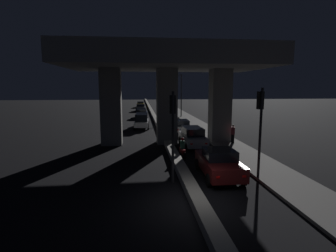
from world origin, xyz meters
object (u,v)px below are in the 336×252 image
(car_taxi_yellow_fourth_oncoming, at_px, (140,104))
(car_dark_red_lead, at_px, (219,163))
(traffic_light_left_of_median, at_px, (173,121))
(car_silver_second, at_px, (193,137))
(car_grey_third_oncoming, at_px, (141,108))
(motorcycle_red_filtering_near, at_px, (183,149))
(traffic_light_right_of_median, at_px, (260,118))
(street_lamp, at_px, (179,92))
(pedestrian_on_sidewalk, at_px, (233,134))
(car_dark_blue_second_oncoming, at_px, (142,113))
(car_white_lead_oncoming, at_px, (142,120))
(car_silver_third, at_px, (181,126))

(car_taxi_yellow_fourth_oncoming, bearing_deg, car_dark_red_lead, 3.67)
(traffic_light_left_of_median, relative_size, car_silver_second, 1.09)
(car_grey_third_oncoming, distance_m, motorcycle_red_filtering_near, 38.15)
(traffic_light_right_of_median, distance_m, street_lamp, 30.49)
(pedestrian_on_sidewalk, bearing_deg, car_dark_blue_second_oncoming, 109.75)
(traffic_light_left_of_median, distance_m, car_grey_third_oncoming, 43.06)
(car_silver_second, bearing_deg, traffic_light_right_of_median, -168.28)
(car_white_lead_oncoming, bearing_deg, car_silver_third, 51.32)
(traffic_light_right_of_median, height_order, motorcycle_red_filtering_near, traffic_light_right_of_median)
(traffic_light_left_of_median, height_order, street_lamp, street_lamp)
(car_dark_blue_second_oncoming, bearing_deg, traffic_light_left_of_median, 4.72)
(car_dark_red_lead, bearing_deg, car_silver_third, 0.32)
(car_dark_red_lead, distance_m, car_silver_third, 15.02)
(car_dark_red_lead, distance_m, car_taxi_yellow_fourth_oncoming, 53.27)
(street_lamp, relative_size, car_white_lead_oncoming, 1.49)
(traffic_light_left_of_median, bearing_deg, car_grey_third_oncoming, 91.98)
(traffic_light_left_of_median, height_order, traffic_light_right_of_median, traffic_light_right_of_median)
(car_white_lead_oncoming, xyz_separation_m, car_taxi_yellow_fourth_oncoming, (-0.02, 34.30, -0.22))
(car_dark_blue_second_oncoming, bearing_deg, street_lamp, 92.37)
(car_dark_red_lead, xyz_separation_m, car_silver_second, (0.07, 7.75, 0.05))
(car_white_lead_oncoming, height_order, car_grey_third_oncoming, car_white_lead_oncoming)
(pedestrian_on_sidewalk, bearing_deg, car_silver_third, 117.50)
(car_white_lead_oncoming, bearing_deg, car_dark_red_lead, 14.81)
(car_silver_second, distance_m, car_silver_third, 7.27)
(car_white_lead_oncoming, xyz_separation_m, car_grey_third_oncoming, (-0.01, 23.65, -0.21))
(car_grey_third_oncoming, distance_m, car_taxi_yellow_fourth_oncoming, 10.65)
(street_lamp, bearing_deg, pedestrian_on_sidewalk, -85.96)
(street_lamp, bearing_deg, traffic_light_right_of_median, -90.34)
(car_taxi_yellow_fourth_oncoming, bearing_deg, motorcycle_red_filtering_near, 2.50)
(traffic_light_right_of_median, height_order, car_silver_third, traffic_light_right_of_median)
(car_dark_blue_second_oncoming, height_order, car_taxi_yellow_fourth_oncoming, car_taxi_yellow_fourth_oncoming)
(car_taxi_yellow_fourth_oncoming, bearing_deg, car_silver_second, 4.52)
(street_lamp, xyz_separation_m, car_grey_third_oncoming, (-6.41, 12.49, -3.59))
(traffic_light_right_of_median, bearing_deg, car_dark_red_lead, 165.78)
(traffic_light_right_of_median, bearing_deg, car_dark_blue_second_oncoming, 101.34)
(car_silver_third, bearing_deg, car_white_lead_oncoming, 49.95)
(street_lamp, distance_m, car_silver_second, 22.58)
(traffic_light_left_of_median, distance_m, car_taxi_yellow_fourth_oncoming, 53.70)
(car_grey_third_oncoming, bearing_deg, street_lamp, 28.38)
(traffic_light_left_of_median, distance_m, traffic_light_right_of_median, 4.74)
(car_grey_third_oncoming, bearing_deg, traffic_light_right_of_median, 9.48)
(traffic_light_left_of_median, bearing_deg, car_taxi_yellow_fourth_oncoming, 91.59)
(traffic_light_right_of_median, xyz_separation_m, car_white_lead_oncoming, (-6.21, 19.32, -2.46))
(traffic_light_left_of_median, xyz_separation_m, traffic_light_right_of_median, (4.74, -0.00, 0.12))
(street_lamp, xyz_separation_m, car_dark_blue_second_oncoming, (-6.28, -0.02, -3.59))
(car_white_lead_oncoming, height_order, pedestrian_on_sidewalk, car_white_lead_oncoming)
(car_white_lead_oncoming, bearing_deg, traffic_light_right_of_median, 20.15)
(traffic_light_left_of_median, height_order, car_silver_third, traffic_light_left_of_median)
(car_dark_blue_second_oncoming, xyz_separation_m, car_taxi_yellow_fourth_oncoming, (-0.13, 23.17, -0.01))
(motorcycle_red_filtering_near, bearing_deg, traffic_light_right_of_median, -148.80)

